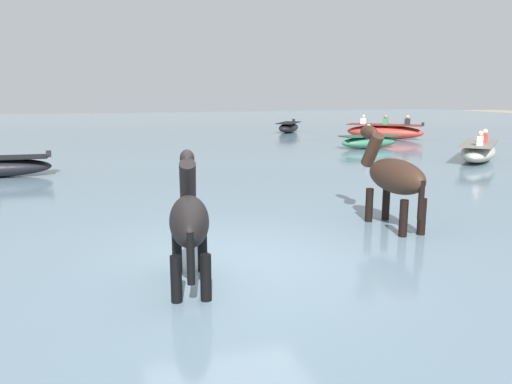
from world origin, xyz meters
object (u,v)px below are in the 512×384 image
(horse_lead_dark_bay, at_px, (393,178))
(horse_trailing_black, at_px, (189,223))
(boat_distant_east, at_px, (478,152))
(boat_mid_outer, at_px, (385,132))
(boat_near_port, at_px, (289,127))
(boat_far_offshore, at_px, (369,142))

(horse_lead_dark_bay, height_order, horse_trailing_black, horse_lead_dark_bay)
(boat_distant_east, xyz_separation_m, boat_mid_outer, (1.47, 8.30, 0.06))
(horse_trailing_black, bearing_deg, boat_near_port, 65.59)
(boat_distant_east, bearing_deg, horse_lead_dark_bay, -139.35)
(boat_far_offshore, xyz_separation_m, boat_near_port, (-0.05, 9.19, 0.01))
(horse_trailing_black, bearing_deg, boat_distant_east, 35.27)
(boat_distant_east, height_order, boat_near_port, boat_distant_east)
(horse_lead_dark_bay, distance_m, boat_far_offshore, 12.94)
(boat_mid_outer, relative_size, boat_near_port, 1.36)
(horse_trailing_black, relative_size, boat_distant_east, 0.59)
(horse_trailing_black, bearing_deg, horse_lead_dark_bay, 22.04)
(horse_lead_dark_bay, distance_m, boat_mid_outer, 17.57)
(horse_lead_dark_bay, bearing_deg, boat_mid_outer, 58.35)
(horse_lead_dark_bay, xyz_separation_m, horse_trailing_black, (-3.87, -1.57, -0.09))
(horse_trailing_black, height_order, boat_far_offshore, horse_trailing_black)
(horse_trailing_black, xyz_separation_m, boat_near_port, (10.03, 22.10, -0.48))
(horse_lead_dark_bay, relative_size, horse_trailing_black, 1.08)
(boat_far_offshore, bearing_deg, boat_near_port, 90.33)
(boat_distant_east, relative_size, boat_far_offshore, 1.23)
(boat_mid_outer, bearing_deg, boat_near_port, 118.80)
(horse_trailing_black, height_order, boat_distant_east, horse_trailing_black)
(boat_far_offshore, distance_m, boat_mid_outer, 4.71)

